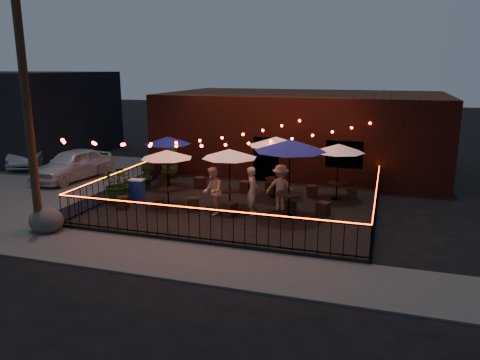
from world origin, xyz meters
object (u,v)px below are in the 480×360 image
object	(u,v)px
utility_pole	(27,111)
cooler	(137,189)
cafe_table_1	(168,141)
cafe_table_4	(290,146)
cafe_table_3	(276,142)
cafe_table_0	(167,155)
cafe_table_2	(230,154)
boulder	(46,221)
cafe_table_5	(339,149)

from	to	relation	value
utility_pole	cooler	xyz separation A→B (m)	(1.19, 4.22, -3.45)
utility_pole	cafe_table_1	xyz separation A→B (m)	(1.60, 6.31, -1.81)
cooler	cafe_table_4	bearing A→B (deg)	-9.45
cafe_table_1	cafe_table_3	bearing A→B (deg)	-1.79
cafe_table_1	cafe_table_4	distance (m)	6.48
cafe_table_0	cafe_table_2	size ratio (longest dim) A/B	0.87
utility_pole	cafe_table_3	xyz separation A→B (m)	(6.43, 6.16, -1.60)
utility_pole	cooler	bearing A→B (deg)	74.22
cafe_table_2	utility_pole	bearing A→B (deg)	-142.14
utility_pole	cafe_table_1	size ratio (longest dim) A/B	3.03
cafe_table_2	boulder	xyz separation A→B (m)	(-5.06, -3.87, -1.81)
cafe_table_1	boulder	xyz separation A→B (m)	(-1.46, -6.14, -1.79)
utility_pole	cafe_table_1	world-z (taller)	utility_pole
cafe_table_1	cafe_table_4	xyz separation A→B (m)	(5.90, -2.64, 0.49)
cafe_table_2	cooler	world-z (taller)	cafe_table_2
cafe_table_3	boulder	xyz separation A→B (m)	(-6.29, -5.99, -2.00)
cafe_table_3	cafe_table_5	world-z (taller)	cafe_table_3
cafe_table_1	cafe_table_5	bearing A→B (deg)	1.42
cafe_table_3	boulder	world-z (taller)	cafe_table_3
utility_pole	cooler	distance (m)	5.58
cooler	boulder	world-z (taller)	cooler
cafe_table_4	cooler	xyz separation A→B (m)	(-6.30, 0.54, -2.13)
cafe_table_1	cooler	xyz separation A→B (m)	(-0.41, -2.09, -1.64)
cafe_table_3	cafe_table_4	bearing A→B (deg)	-66.79
cafe_table_1	cafe_table_5	size ratio (longest dim) A/B	1.18
utility_pole	cafe_table_2	xyz separation A→B (m)	(5.19, 4.04, -1.79)
cafe_table_0	cafe_table_4	distance (m)	4.69
cafe_table_1	cafe_table_2	world-z (taller)	cafe_table_2
cafe_table_5	utility_pole	bearing A→B (deg)	-143.75
cafe_table_4	cafe_table_5	bearing A→B (deg)	64.23
cafe_table_0	cafe_table_4	world-z (taller)	cafe_table_4
cafe_table_1	cafe_table_3	size ratio (longest dim) A/B	1.07
cafe_table_1	boulder	distance (m)	6.56
cafe_table_0	cafe_table_1	xyz separation A→B (m)	(-1.24, 2.62, 0.08)
utility_pole	boulder	size ratio (longest dim) A/B	7.84
cafe_table_5	cooler	size ratio (longest dim) A/B	2.87
cafe_table_0	cooler	bearing A→B (deg)	162.14
cafe_table_3	cafe_table_5	bearing A→B (deg)	7.76
cafe_table_4	cafe_table_5	world-z (taller)	cafe_table_4
utility_pole	cafe_table_5	size ratio (longest dim) A/B	3.57
cafe_table_0	cafe_table_3	size ratio (longest dim) A/B	0.87
cafe_table_5	cooler	world-z (taller)	cafe_table_5
cafe_table_3	cafe_table_4	distance (m)	2.72
cafe_table_2	cafe_table_3	world-z (taller)	cafe_table_3
cafe_table_5	cooler	distance (m)	8.16
cafe_table_4	cafe_table_5	size ratio (longest dim) A/B	1.23
utility_pole	cafe_table_3	size ratio (longest dim) A/B	3.25
utility_pole	boulder	xyz separation A→B (m)	(0.14, 0.17, -3.60)
cafe_table_0	boulder	size ratio (longest dim) A/B	2.11
cafe_table_0	cafe_table_5	distance (m)	6.64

